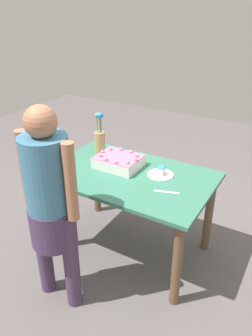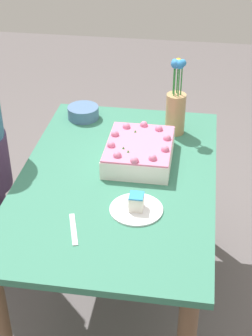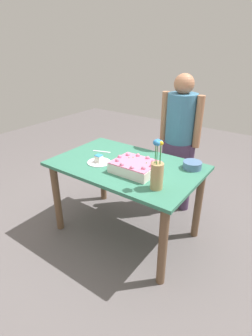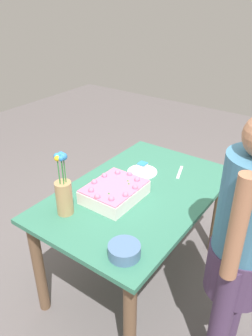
% 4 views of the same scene
% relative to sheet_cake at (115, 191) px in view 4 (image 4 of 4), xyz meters
% --- Properties ---
extents(ground_plane, '(8.00, 8.00, 0.00)m').
position_rel_sheet_cake_xyz_m(ground_plane, '(-0.15, 0.08, -0.81)').
color(ground_plane, '#5F5858').
extents(dining_table, '(1.33, 0.85, 0.76)m').
position_rel_sheet_cake_xyz_m(dining_table, '(-0.15, 0.08, -0.18)').
color(dining_table, '#35745B').
rests_on(dining_table, ground_plane).
extents(sheet_cake, '(0.37, 0.29, 0.11)m').
position_rel_sheet_cake_xyz_m(sheet_cake, '(0.00, 0.00, 0.00)').
color(sheet_cake, white).
rests_on(sheet_cake, dining_table).
extents(serving_plate_with_slice, '(0.21, 0.21, 0.07)m').
position_rel_sheet_cake_xyz_m(serving_plate_with_slice, '(-0.37, -0.04, -0.03)').
color(serving_plate_with_slice, white).
rests_on(serving_plate_with_slice, dining_table).
extents(cake_knife, '(0.18, 0.08, 0.00)m').
position_rel_sheet_cake_xyz_m(cake_knife, '(-0.53, 0.18, -0.05)').
color(cake_knife, silver).
rests_on(cake_knife, dining_table).
extents(flower_vase, '(0.10, 0.10, 0.39)m').
position_rel_sheet_cake_xyz_m(flower_vase, '(0.29, -0.14, 0.09)').
color(flower_vase, tan).
rests_on(flower_vase, dining_table).
extents(fruit_bowl, '(0.16, 0.16, 0.06)m').
position_rel_sheet_cake_xyz_m(fruit_bowl, '(0.37, 0.34, -0.02)').
color(fruit_bowl, '#4C6D95').
rests_on(fruit_bowl, dining_table).
extents(person_standing, '(0.45, 0.31, 1.49)m').
position_rel_sheet_cake_xyz_m(person_standing, '(0.02, 0.81, 0.05)').
color(person_standing, '#483454').
rests_on(person_standing, ground_plane).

